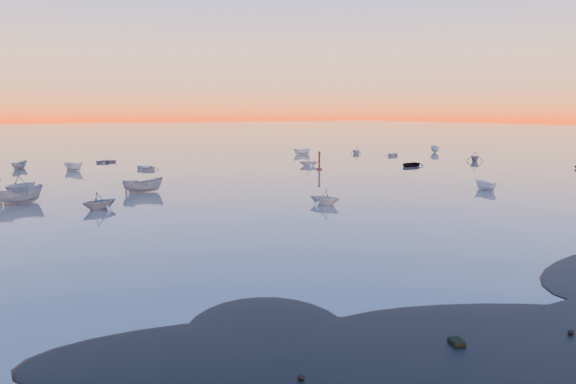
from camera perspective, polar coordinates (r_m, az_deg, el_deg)
ground at (r=120.58m, az=-18.83°, el=3.69°), size 600.00×600.00×0.00m
mud_lobes at (r=29.47m, az=22.17°, el=-9.36°), size 140.00×6.00×0.07m
moored_fleet at (r=75.10m, az=-12.04°, el=1.46°), size 124.00×58.00×1.20m
boat_near_center at (r=61.82m, az=-14.49°, el=-0.04°), size 2.12×4.46×1.51m
boat_near_right at (r=52.17m, az=3.74°, el=-1.29°), size 3.53×2.77×1.13m
channel_marker at (r=83.34m, az=3.20°, el=3.08°), size 0.82×0.82×2.91m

